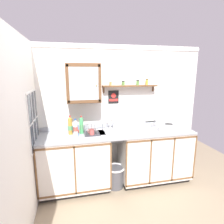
{
  "coord_description": "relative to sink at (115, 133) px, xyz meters",
  "views": [
    {
      "loc": [
        -0.76,
        -2.43,
        1.95
      ],
      "look_at": [
        -0.08,
        0.56,
        1.29
      ],
      "focal_mm": 29.79,
      "sensor_mm": 36.0,
      "label": 1
    }
  ],
  "objects": [
    {
      "name": "mug",
      "position": [
        -0.4,
        -0.08,
        0.08
      ],
      "size": [
        0.11,
        0.1,
        0.11
      ],
      "color": "#B24C47",
      "rests_on": "countertop"
    },
    {
      "name": "countertop",
      "position": [
        0.05,
        -0.04,
        0.01
      ],
      "size": [
        2.58,
        0.62,
        0.03
      ],
      "primitive_type": "cube",
      "color": "#9EA3A8",
      "rests_on": "lower_cabinet_run"
    },
    {
      "name": "backsplash",
      "position": [
        0.05,
        0.25,
        0.07
      ],
      "size": [
        2.58,
        0.02,
        0.08
      ],
      "primitive_type": "cube",
      "color": "#9EA3A8",
      "rests_on": "countertop"
    },
    {
      "name": "floor",
      "position": [
        0.05,
        -0.48,
        -0.93
      ],
      "size": [
        5.62,
        5.62,
        0.0
      ],
      "primitive_type": "plane",
      "color": "gray",
      "rests_on": "ground"
    },
    {
      "name": "sink",
      "position": [
        0.0,
        0.0,
        0.0
      ],
      "size": [
        0.55,
        0.48,
        0.39
      ],
      "color": "silver",
      "rests_on": "countertop"
    },
    {
      "name": "saucepan",
      "position": [
        0.81,
        0.01,
        0.15
      ],
      "size": [
        0.38,
        0.2,
        0.09
      ],
      "color": "silver",
      "rests_on": "hot_plate_stove"
    },
    {
      "name": "bottle_water_blue_1",
      "position": [
        -0.64,
        -0.04,
        0.13
      ],
      "size": [
        0.08,
        0.08,
        0.24
      ],
      "color": "#8CB7E0",
      "rests_on": "countertop"
    },
    {
      "name": "window",
      "position": [
        -1.25,
        -0.11,
        0.33
      ],
      "size": [
        0.03,
        0.64,
        0.85
      ],
      "color": "#262D38"
    },
    {
      "name": "hot_plate_stove",
      "position": [
        0.91,
        -0.02,
        0.06
      ],
      "size": [
        0.38,
        0.33,
        0.08
      ],
      "color": "silver",
      "rests_on": "countertop"
    },
    {
      "name": "bottle_juice_amber_3",
      "position": [
        -0.73,
        0.04,
        0.17
      ],
      "size": [
        0.07,
        0.07,
        0.31
      ],
      "color": "gold",
      "rests_on": "countertop"
    },
    {
      "name": "side_wall_left",
      "position": [
        -1.28,
        -0.71,
        0.27
      ],
      "size": [
        0.05,
        3.54,
        2.4
      ],
      "primitive_type": "cube",
      "color": "silver",
      "rests_on": "ground"
    },
    {
      "name": "back_wall",
      "position": [
        0.05,
        0.28,
        0.28
      ],
      "size": [
        3.22,
        0.07,
        2.4
      ],
      "color": "silver",
      "rests_on": "ground"
    },
    {
      "name": "wall_cabinet",
      "position": [
        -0.5,
        0.1,
        0.85
      ],
      "size": [
        0.53,
        0.35,
        0.61
      ],
      "color": "brown"
    },
    {
      "name": "bottle_opaque_white_0",
      "position": [
        -0.65,
        -0.14,
        0.17
      ],
      "size": [
        0.06,
        0.06,
        0.3
      ],
      "color": "white",
      "rests_on": "countertop"
    },
    {
      "name": "warning_sign",
      "position": [
        0.03,
        0.25,
        0.58
      ],
      "size": [
        0.19,
        0.01,
        0.23
      ],
      "color": "black"
    },
    {
      "name": "trash_bin",
      "position": [
        -0.02,
        -0.1,
        -0.74
      ],
      "size": [
        0.33,
        0.33,
        0.36
      ],
      "color": "#4C4C51",
      "rests_on": "ground"
    },
    {
      "name": "bottle_soda_green_2",
      "position": [
        -0.56,
        0.04,
        0.16
      ],
      "size": [
        0.07,
        0.07,
        0.3
      ],
      "color": "#4CB266",
      "rests_on": "countertop"
    },
    {
      "name": "spice_shelf",
      "position": [
        0.32,
        0.19,
        0.79
      ],
      "size": [
        0.97,
        0.14,
        0.23
      ],
      "color": "brown"
    },
    {
      "name": "lower_cabinet_run",
      "position": [
        -0.69,
        -0.04,
        -0.46
      ],
      "size": [
        1.12,
        0.6,
        0.93
      ],
      "color": "black",
      "rests_on": "ground"
    },
    {
      "name": "lower_cabinet_run_right",
      "position": [
        0.72,
        -0.04,
        -0.46
      ],
      "size": [
        1.25,
        0.6,
        0.93
      ],
      "color": "black",
      "rests_on": "ground"
    },
    {
      "name": "dish_rack",
      "position": [
        -0.36,
        -0.01,
        0.06
      ],
      "size": [
        0.34,
        0.28,
        0.17
      ],
      "color": "#333338",
      "rests_on": "countertop"
    }
  ]
}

